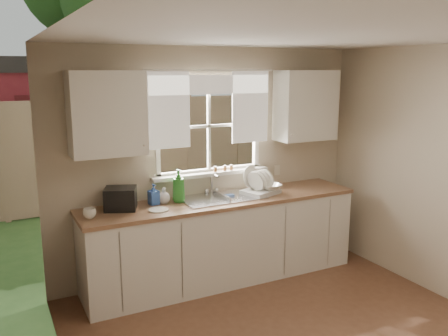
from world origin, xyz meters
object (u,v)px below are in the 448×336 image
soap_bottle_a (179,186)px  cup (90,213)px  dish_rack (260,187)px  black_appliance (121,199)px

soap_bottle_a → cup: (-0.94, -0.15, -0.12)m
dish_rack → soap_bottle_a: size_ratio=1.34×
dish_rack → black_appliance: size_ratio=1.54×
cup → black_appliance: bearing=28.0°
black_appliance → soap_bottle_a: bearing=20.9°
soap_bottle_a → dish_rack: bearing=-19.8°
soap_bottle_a → black_appliance: (-0.61, 0.01, -0.06)m
dish_rack → cup: bearing=-178.7°
dish_rack → black_appliance: dish_rack is taller
dish_rack → soap_bottle_a: soap_bottle_a is taller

